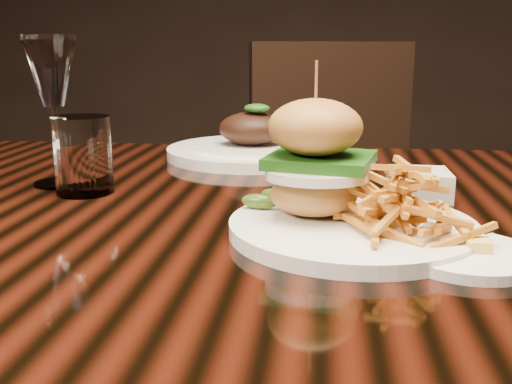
# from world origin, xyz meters

# --- Properties ---
(dining_table) EXTENTS (1.60, 0.90, 0.75)m
(dining_table) POSITION_xyz_m (0.00, 0.00, 0.67)
(dining_table) COLOR black
(dining_table) RESTS_ON ground
(burger_plate) EXTENTS (0.26, 0.26, 0.18)m
(burger_plate) POSITION_xyz_m (0.06, -0.09, 0.80)
(burger_plate) COLOR white
(burger_plate) RESTS_ON dining_table
(side_saucer) EXTENTS (0.13, 0.13, 0.02)m
(side_saucer) POSITION_xyz_m (0.17, -0.16, 0.76)
(side_saucer) COLOR white
(side_saucer) RESTS_ON dining_table
(ramekin) EXTENTS (0.09, 0.09, 0.04)m
(ramekin) POSITION_xyz_m (0.16, 0.07, 0.77)
(ramekin) COLOR white
(ramekin) RESTS_ON dining_table
(wine_glass) EXTENTS (0.08, 0.08, 0.21)m
(wine_glass) POSITION_xyz_m (-0.34, 0.09, 0.90)
(wine_glass) COLOR white
(wine_glass) RESTS_ON dining_table
(water_tumbler) EXTENTS (0.08, 0.08, 0.10)m
(water_tumbler) POSITION_xyz_m (-0.28, 0.04, 0.80)
(water_tumbler) COLOR white
(water_tumbler) RESTS_ON dining_table
(far_dish) EXTENTS (0.30, 0.30, 0.10)m
(far_dish) POSITION_xyz_m (-0.09, 0.33, 0.77)
(far_dish) COLOR white
(far_dish) RESTS_ON dining_table
(chair_far) EXTENTS (0.58, 0.58, 0.95)m
(chair_far) POSITION_xyz_m (0.08, 0.89, 0.54)
(chair_far) COLOR black
(chair_far) RESTS_ON ground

